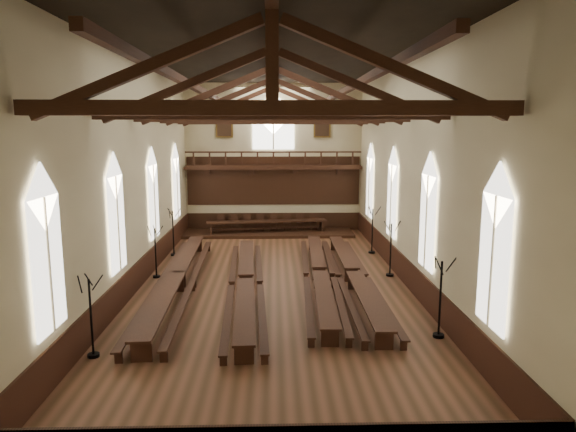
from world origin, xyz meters
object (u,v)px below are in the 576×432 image
object	(u,v)px
refectory_row_b	(245,281)
candelabrum_left_far	(174,241)
candelabrum_left_near	(92,332)
candelabrum_left_mid	(156,262)
refectory_row_c	(320,273)
candelabrum_right_mid	(390,259)
refectory_row_d	(353,274)
refectory_row_a	(177,277)
dais	(267,233)
candelabrum_right_far	(372,239)
candelabrum_right_near	(439,313)
high_table	(267,222)

from	to	relation	value
refectory_row_b	candelabrum_left_far	bearing A→B (deg)	122.77
candelabrum_left_near	candelabrum_left_mid	size ratio (longest dim) A/B	1.05
candelabrum_left_far	refectory_row_c	bearing A→B (deg)	-36.27
candelabrum_left_near	candelabrum_right_mid	distance (m)	14.02
refectory_row_b	refectory_row_d	xyz separation A→B (m)	(4.76, 0.93, 0.00)
refectory_row_a	refectory_row_b	distance (m)	3.06
refectory_row_d	dais	bearing A→B (deg)	109.18
refectory_row_b	refectory_row_c	bearing A→B (deg)	19.10
dais	candelabrum_left_far	size ratio (longest dim) A/B	4.28
candelabrum_left_near	candelabrum_right_far	world-z (taller)	candelabrum_right_far
refectory_row_c	candelabrum_right_far	xyz separation A→B (m)	(3.47, 5.85, 0.28)
candelabrum_right_far	candelabrum_right_near	bearing A→B (deg)	-90.00
candelabrum_left_near	refectory_row_d	bearing A→B (deg)	37.93
refectory_row_c	candelabrum_left_near	xyz separation A→B (m)	(-7.63, -7.30, 0.27)
dais	candelabrum_right_far	xyz separation A→B (m)	(5.99, -5.42, 0.72)
refectory_row_d	dais	xyz separation A→B (m)	(-3.99, 11.48, -0.45)
candelabrum_right_near	dais	bearing A→B (deg)	109.06
refectory_row_a	high_table	distance (m)	12.46
candelabrum_left_near	candelabrum_left_far	distance (m)	12.90
refectory_row_d	candelabrum_right_far	xyz separation A→B (m)	(2.00, 6.06, 0.27)
refectory_row_a	refectory_row_d	xyz separation A→B (m)	(7.77, 0.40, -0.05)
refectory_row_c	refectory_row_b	bearing A→B (deg)	-160.90
refectory_row_c	candelabrum_left_far	bearing A→B (deg)	143.73
dais	candelabrum_right_near	distance (m)	18.37
candelabrum_left_mid	candelabrum_right_near	distance (m)	13.33
dais	candelabrum_left_mid	world-z (taller)	candelabrum_left_mid
refectory_row_b	high_table	distance (m)	12.44
candelabrum_left_near	candelabrum_right_near	world-z (taller)	candelabrum_right_near
refectory_row_c	candelabrum_right_mid	size ratio (longest dim) A/B	5.29
refectory_row_c	candelabrum_right_near	size ratio (longest dim) A/B	5.12
refectory_row_c	candelabrum_right_far	world-z (taller)	candelabrum_right_far
candelabrum_right_near	candelabrum_right_mid	bearing A→B (deg)	90.00
refectory_row_d	candelabrum_right_mid	distance (m)	2.50
high_table	dais	bearing A→B (deg)	180.00
high_table	candelabrum_left_far	distance (m)	7.63
candelabrum_left_far	candelabrum_left_near	bearing A→B (deg)	-90.00
high_table	candelabrum_right_mid	bearing A→B (deg)	-59.09
candelabrum_right_mid	candelabrum_right_far	distance (m)	4.60
candelabrum_left_mid	candelabrum_right_far	distance (m)	12.00
refectory_row_c	high_table	size ratio (longest dim) A/B	1.78
refectory_row_b	candelabrum_right_near	size ratio (longest dim) A/B	5.15
refectory_row_b	candelabrum_left_near	size ratio (longest dim) A/B	5.45
refectory_row_b	refectory_row_c	distance (m)	3.49
dais	candelabrum_right_far	bearing A→B (deg)	-42.10
dais	candelabrum_left_near	size ratio (longest dim) A/B	4.33
high_table	candelabrum_right_far	size ratio (longest dim) A/B	2.98
refectory_row_c	candelabrum_left_mid	bearing A→B (deg)	170.30
refectory_row_c	refectory_row_d	size ratio (longest dim) A/B	0.99
candelabrum_left_mid	candelabrum_right_near	bearing A→B (deg)	-33.63
refectory_row_b	candelabrum_right_near	world-z (taller)	candelabrum_right_near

